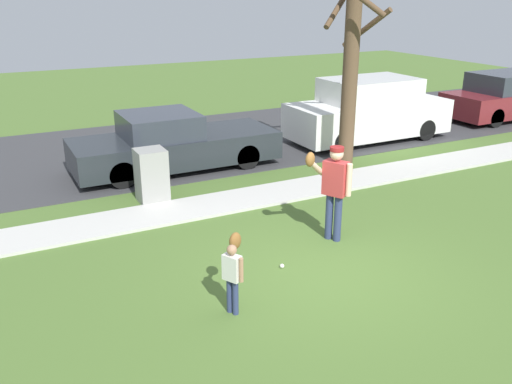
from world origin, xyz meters
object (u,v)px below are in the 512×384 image
Objects in this scene: street_tree_near at (351,56)px; parked_suv_maroon at (507,97)px; parked_van_white at (368,111)px; person_child at (233,266)px; parked_pickup_dark at (172,144)px; person_adult at (333,183)px; baseball at (282,266)px; utility_cabinet at (152,176)px.

street_tree_near is 8.97m from parked_suv_maroon.
parked_van_white is at bearing 41.40° from street_tree_near.
street_tree_near is at bearing 14.16° from person_child.
parked_van_white reaches higher than parked_pickup_dark.
street_tree_near reaches higher than person_adult.
parked_pickup_dark is at bearing 88.54° from baseball.
street_tree_near is (5.50, 4.92, 2.12)m from person_child.
parked_suv_maroon is at bearing 9.30° from utility_cabinet.
person_adult is 5.56m from parked_pickup_dark.
baseball is 0.06× the size of utility_cabinet.
parked_pickup_dark is (-4.10, 1.84, -2.16)m from street_tree_near.
baseball is 8.88m from parked_van_white.
utility_cabinet is 0.22× the size of street_tree_near.
person_child is 15.64m from parked_suv_maroon.
person_child reaches higher than baseball.
parked_suv_maroon reaches higher than baseball.
parked_suv_maroon is at bearing 178.91° from person_adult.
parked_suv_maroon is (13.72, 2.25, 0.21)m from utility_cabinet.
parked_pickup_dark reaches higher than utility_cabinet.
person_adult is at bearing 22.23° from baseball.
parked_van_white reaches higher than person_adult.
street_tree_near is at bearing 1.49° from utility_cabinet.
parked_pickup_dark is 1.11× the size of parked_suv_maroon.
street_tree_near is at bearing -156.65° from person_adult.
parked_pickup_dark is at bearing -179.17° from parked_van_white.
parked_pickup_dark is at bearing 155.86° from street_tree_near.
street_tree_near reaches higher than person_child.
baseball is at bearing 4.57° from person_child.
person_adult is 4.20m from utility_cabinet.
parked_van_white is at bearing 15.52° from utility_cabinet.
person_child is 0.22× the size of parked_van_white.
parked_suv_maroon is at bearing 26.13° from baseball.
person_adult reaches higher than parked_pickup_dark.
street_tree_near reaches higher than parked_pickup_dark.
baseball is at bearing -5.44° from person_adult.
street_tree_near is at bearing 44.20° from baseball.
baseball is at bearing -153.87° from parked_suv_maroon.
person_adult is 4.92m from street_tree_near.
utility_cabinet is (-1.00, 3.99, 0.55)m from baseball.
street_tree_near is at bearing -138.60° from parked_van_white.
utility_cabinet is (0.26, 4.78, -0.13)m from person_child.
parked_suv_maroon reaches higher than person_child.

